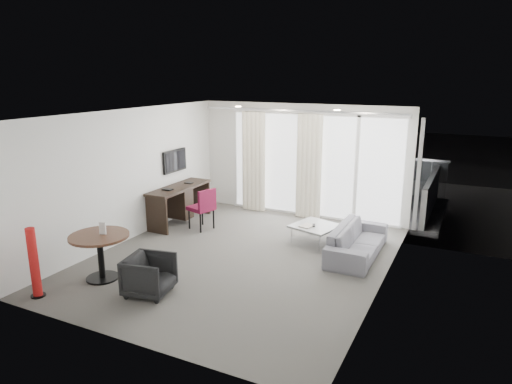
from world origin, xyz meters
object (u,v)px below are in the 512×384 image
at_px(sofa, 357,241).
at_px(rattan_chair_b, 390,193).
at_px(desk_chair, 201,208).
at_px(coffee_table, 315,234).
at_px(desk, 180,204).
at_px(tub_armchair, 149,275).
at_px(red_lamp, 34,263).
at_px(rattan_chair_a, 350,191).
at_px(round_table, 101,257).

height_order(sofa, rattan_chair_b, rattan_chair_b).
xyz_separation_m(desk_chair, coffee_table, (2.48, 0.27, -0.27)).
bearing_deg(desk, tub_armchair, -62.34).
distance_m(red_lamp, rattan_chair_a, 7.44).
distance_m(red_lamp, tub_armchair, 1.69).
relative_size(coffee_table, sofa, 0.42).
xyz_separation_m(desk, red_lamp, (0.14, -3.88, 0.13)).
bearing_deg(round_table, coffee_table, 50.25).
bearing_deg(tub_armchair, round_table, 74.96).
distance_m(desk, sofa, 4.06).
bearing_deg(round_table, red_lamp, -115.61).
bearing_deg(round_table, rattan_chair_b, 59.80).
xyz_separation_m(red_lamp, tub_armchair, (1.47, 0.81, -0.24)).
distance_m(coffee_table, rattan_chair_a, 2.86).
xyz_separation_m(round_table, rattan_chair_a, (2.52, 5.94, 0.02)).
bearing_deg(sofa, desk_chair, 89.83).
distance_m(desk_chair, round_table, 2.83).
bearing_deg(tub_armchair, rattan_chair_a, -24.61).
distance_m(sofa, rattan_chair_a, 3.28).
relative_size(red_lamp, rattan_chair_b, 1.24).
bearing_deg(round_table, tub_armchair, -4.23).
bearing_deg(tub_armchair, red_lamp, 108.16).
bearing_deg(desk_chair, rattan_chair_b, 59.89).
bearing_deg(sofa, red_lamp, 133.44).
bearing_deg(red_lamp, round_table, 64.39).
xyz_separation_m(red_lamp, rattan_chair_a, (2.94, 6.83, -0.14)).
height_order(round_table, rattan_chair_a, rattan_chair_a).
distance_m(tub_armchair, rattan_chair_b, 6.54).
distance_m(desk_chair, rattan_chair_a, 3.95).
distance_m(sofa, rattan_chair_b, 3.17).
relative_size(red_lamp, coffee_table, 1.35).
relative_size(sofa, rattan_chair_b, 2.20).
bearing_deg(rattan_chair_b, rattan_chair_a, -176.85).
xyz_separation_m(desk_chair, tub_armchair, (0.94, -2.90, -0.15)).
bearing_deg(red_lamp, tub_armchair, 28.97).
relative_size(tub_armchair, sofa, 0.35).
distance_m(red_lamp, sofa, 5.39).
distance_m(desk, rattan_chair_a, 4.27).
bearing_deg(desk, round_table, -79.27).
distance_m(round_table, tub_armchair, 1.05).
distance_m(desk, rattan_chair_b, 5.04).
bearing_deg(rattan_chair_b, coffee_table, -106.85).
height_order(coffee_table, rattan_chair_b, rattan_chair_b).
xyz_separation_m(round_table, red_lamp, (-0.43, -0.89, 0.16)).
relative_size(desk, desk_chair, 1.96).
xyz_separation_m(desk_chair, round_table, (-0.10, -2.83, -0.07)).
distance_m(round_table, rattan_chair_a, 6.46).
height_order(red_lamp, rattan_chair_b, red_lamp).
relative_size(tub_armchair, rattan_chair_b, 0.77).
bearing_deg(coffee_table, red_lamp, -126.99).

